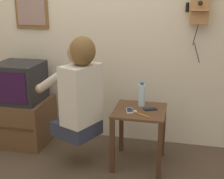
{
  "coord_description": "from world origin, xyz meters",
  "views": [
    {
      "loc": [
        0.87,
        -2.11,
        1.59
      ],
      "look_at": [
        0.26,
        0.52,
        0.75
      ],
      "focal_mm": 50.0,
      "sensor_mm": 36.0,
      "label": 1
    }
  ],
  "objects": [
    {
      "name": "side_table",
      "position": [
        0.51,
        0.57,
        0.43
      ],
      "size": [
        0.48,
        0.47,
        0.56
      ],
      "color": "#51331E",
      "rests_on": "ground_plane"
    },
    {
      "name": "framed_picture",
      "position": [
        -0.76,
        1.07,
        1.48
      ],
      "size": [
        0.38,
        0.03,
        0.53
      ],
      "color": "brown"
    },
    {
      "name": "water_bottle",
      "position": [
        0.51,
        0.68,
        0.66
      ],
      "size": [
        0.07,
        0.07,
        0.23
      ],
      "color": "silver",
      "rests_on": "side_table"
    },
    {
      "name": "person",
      "position": [
        -0.01,
        0.41,
        0.77
      ],
      "size": [
        0.62,
        0.54,
        0.93
      ],
      "rotation": [
        0.0,
        0.0,
        1.15
      ],
      "color": "#2D3347",
      "rests_on": "ground_plane"
    },
    {
      "name": "cell_phone_held",
      "position": [
        0.43,
        0.51,
        0.56
      ],
      "size": [
        0.09,
        0.13,
        0.01
      ],
      "rotation": [
        0.0,
        0.0,
        0.23
      ],
      "color": "silver",
      "rests_on": "side_table"
    },
    {
      "name": "wall_phone_antique",
      "position": [
        0.99,
        1.03,
        1.48
      ],
      "size": [
        0.22,
        0.19,
        0.76
      ],
      "color": "#AD7A47"
    },
    {
      "name": "toothbrush",
      "position": [
        0.54,
        0.44,
        0.56
      ],
      "size": [
        0.16,
        0.1,
        0.02
      ],
      "rotation": [
        0.0,
        0.0,
        1.01
      ],
      "color": "orange",
      "rests_on": "side_table"
    },
    {
      "name": "television",
      "position": [
        -0.79,
        0.74,
        0.69
      ],
      "size": [
        0.45,
        0.44,
        0.41
      ],
      "color": "#232326",
      "rests_on": "tv_stand"
    },
    {
      "name": "tv_stand",
      "position": [
        -0.8,
        0.76,
        0.24
      ],
      "size": [
        0.58,
        0.54,
        0.49
      ],
      "color": "brown",
      "rests_on": "ground_plane"
    },
    {
      "name": "cell_phone_spare",
      "position": [
        0.61,
        0.59,
        0.56
      ],
      "size": [
        0.14,
        0.1,
        0.01
      ],
      "rotation": [
        0.0,
        0.0,
        -1.18
      ],
      "color": "black",
      "rests_on": "side_table"
    },
    {
      "name": "wall_back",
      "position": [
        0.0,
        1.11,
        1.27
      ],
      "size": [
        6.8,
        0.05,
        2.55
      ],
      "color": "beige",
      "rests_on": "ground_plane"
    }
  ]
}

